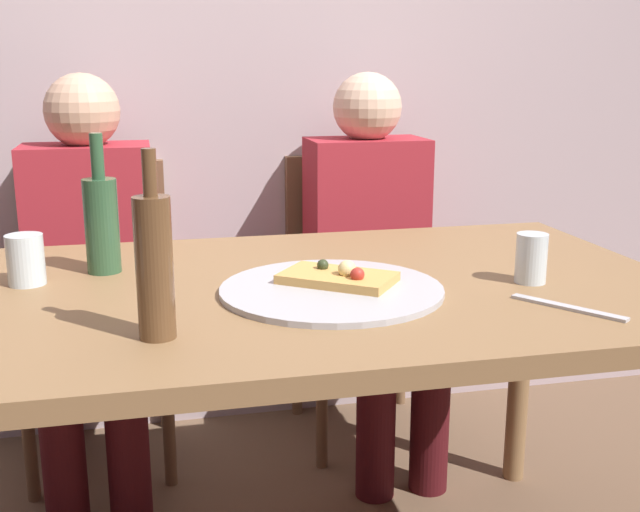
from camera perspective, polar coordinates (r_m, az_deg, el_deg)
The scene contains 13 objects.
back_wall at distance 2.56m, azimuth -7.64°, elevation 16.22°, with size 6.00×0.10×2.60m, color #B29EA3.
dining_table at distance 1.59m, azimuth -3.20°, elevation -4.72°, with size 1.67×0.94×0.76m.
pizza_tray at distance 1.52m, azimuth 0.85°, elevation -2.50°, with size 0.44×0.44×0.01m, color #ADADB2.
pizza_slice_last at distance 1.55m, azimuth 1.38°, elevation -1.53°, with size 0.25×0.24×0.05m.
wine_bottle at distance 1.27m, azimuth -12.06°, elevation -0.60°, with size 0.06×0.06×0.31m.
beer_bottle at distance 1.71m, azimuth -15.74°, elevation 2.44°, with size 0.07×0.07×0.30m.
tumbler_far at distance 1.67m, azimuth -20.79°, elevation -0.26°, with size 0.07×0.07×0.10m, color silver.
wine_glass at distance 1.64m, azimuth 15.24°, elevation -0.16°, with size 0.06×0.06×0.10m, color silver.
table_knife at distance 1.49m, azimuth 17.74°, elevation -3.62°, with size 0.22×0.02×0.01m, color #B7B7BC.
chair_left at distance 2.46m, azimuth -16.07°, elevation -2.65°, with size 0.44×0.44×0.90m.
chair_right at distance 2.55m, azimuth 2.93°, elevation -1.55°, with size 0.44×0.44×0.90m.
guest_in_sweater at distance 2.28m, azimuth -16.46°, elevation -0.64°, with size 0.36×0.56×1.17m.
guest_in_beanie at distance 2.37m, azimuth 3.96°, elevation 0.48°, with size 0.36×0.56×1.17m.
Camera 1 is at (-0.25, -1.49, 1.19)m, focal length 43.60 mm.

